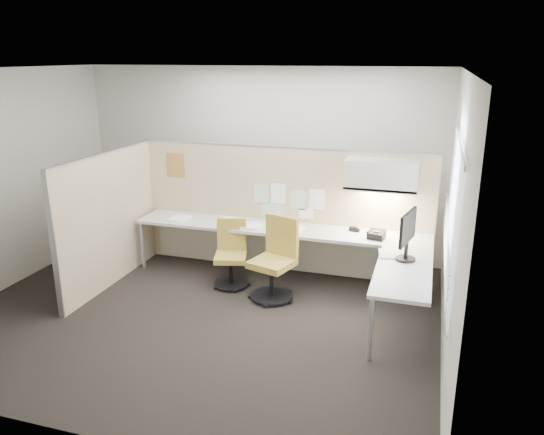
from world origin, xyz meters
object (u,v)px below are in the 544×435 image
(desk, at_px, (300,242))
(phone, at_px, (376,235))
(chair_left, at_px, (231,256))
(monitor, at_px, (407,233))
(chair_right, at_px, (275,261))

(desk, bearing_deg, phone, 4.03)
(chair_left, distance_m, monitor, 2.36)
(desk, distance_m, chair_left, 0.93)
(desk, relative_size, chair_right, 3.92)
(desk, bearing_deg, monitor, -22.85)
(desk, height_order, chair_right, chair_right)
(phone, bearing_deg, desk, -164.72)
(chair_left, relative_size, phone, 3.60)
(chair_left, bearing_deg, monitor, -23.80)
(desk, distance_m, monitor, 1.55)
(desk, xyz_separation_m, phone, (0.97, 0.07, 0.18))
(desk, distance_m, phone, 0.99)
(chair_left, relative_size, monitor, 1.54)
(monitor, height_order, phone, monitor)
(desk, height_order, chair_left, chair_left)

